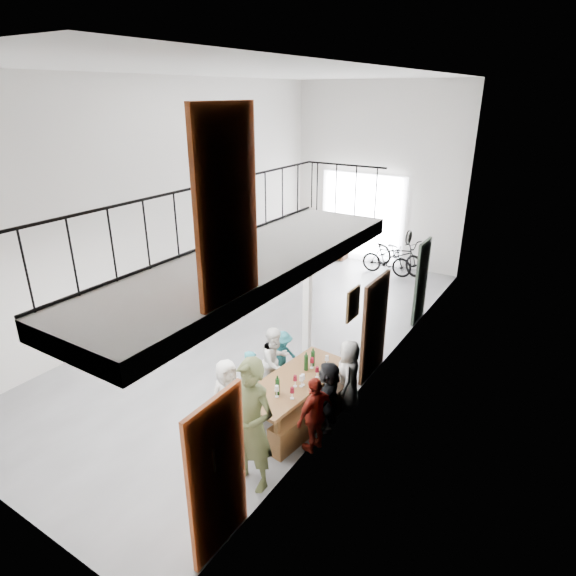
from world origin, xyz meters
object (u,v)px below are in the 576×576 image
Objects in this scene: side_bench at (207,290)px; bicycle_near at (399,254)px; tasting_table at (296,383)px; oak_barrel at (282,256)px; bench_inner at (264,399)px; serving_counter at (320,240)px; host_standing at (252,425)px.

side_bench is 0.85× the size of bicycle_near.
bicycle_near is (-1.16, 7.96, -0.19)m from tasting_table.
oak_barrel is at bearing 142.32° from bicycle_near.
bench_inner is 8.74m from serving_counter.
bench_inner is 7.27m from oak_barrel.
host_standing reaches higher than side_bench.
side_bench is at bearing 152.83° from bench_inner.
bench_inner is 8.05m from bicycle_near.
tasting_table is 1.23× the size of bench_inner.
host_standing reaches higher than tasting_table.
tasting_table is 8.93m from serving_counter.
bench_inner is at bearing -168.22° from tasting_table.
host_standing is at bearing -59.61° from oak_barrel.
tasting_table is at bearing -66.55° from serving_counter.
oak_barrel is (0.41, 3.06, 0.16)m from side_bench.
oak_barrel is 9.00m from host_standing.
host_standing is 1.01× the size of bicycle_near.
oak_barrel is at bearing 123.37° from host_standing.
side_bench is (-4.70, 3.15, -0.47)m from tasting_table.
side_bench is 0.86× the size of serving_counter.
bench_inner is 0.90× the size of bicycle_near.
side_bench is at bearing 139.56° from host_standing.
serving_counter is (-3.95, 8.01, -0.19)m from tasting_table.
side_bench is at bearing 166.76° from bicycle_near.
host_standing is at bearing -69.07° from serving_counter.
oak_barrel is at bearing 131.37° from bench_inner.
host_standing is (0.25, -1.54, 0.28)m from tasting_table.
bicycle_near is at bearing -3.83° from serving_counter.
side_bench is (-4.09, 3.21, 0.03)m from bench_inner.
host_standing is (4.20, -9.55, 0.48)m from serving_counter.
tasting_table is at bearing -55.32° from oak_barrel.
bicycle_near is at bearing 104.43° from tasting_table.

